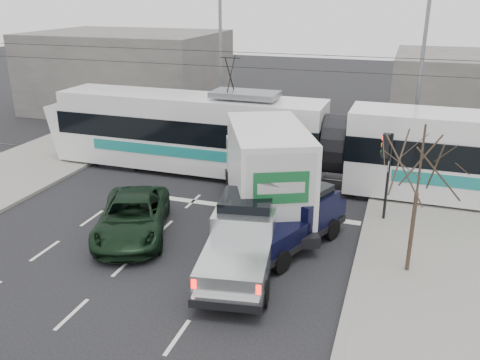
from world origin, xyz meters
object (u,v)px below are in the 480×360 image
(traffic_signal, at_px, (386,158))
(box_truck, at_px, (266,171))
(bare_tree, at_px, (420,167))
(street_lamp_far, at_px, (218,58))
(street_lamp_near, at_px, (417,71))
(silver_pickup, at_px, (243,235))
(navy_pickup, at_px, (294,218))
(green_car, at_px, (132,217))
(tram, at_px, (335,145))

(traffic_signal, distance_m, box_truck, 4.83)
(bare_tree, relative_size, street_lamp_far, 0.56)
(street_lamp_near, relative_size, street_lamp_far, 1.00)
(street_lamp_far, xyz_separation_m, silver_pickup, (6.38, -14.64, -4.00))
(bare_tree, xyz_separation_m, navy_pickup, (-4.10, 0.87, -2.72))
(traffic_signal, relative_size, green_car, 0.66)
(bare_tree, xyz_separation_m, tram, (-3.61, 7.33, -1.69))
(traffic_signal, height_order, street_lamp_far, street_lamp_far)
(bare_tree, height_order, traffic_signal, bare_tree)
(traffic_signal, distance_m, street_lamp_far, 14.47)
(box_truck, bearing_deg, street_lamp_near, 32.64)
(traffic_signal, relative_size, silver_pickup, 0.56)
(street_lamp_far, relative_size, box_truck, 1.06)
(tram, bearing_deg, green_car, -129.92)
(tram, bearing_deg, silver_pickup, -101.14)
(tram, bearing_deg, box_truck, -116.11)
(navy_pickup, xyz_separation_m, green_car, (-6.07, -1.17, -0.31))
(traffic_signal, relative_size, navy_pickup, 0.66)
(tram, height_order, green_car, tram)
(street_lamp_near, height_order, box_truck, street_lamp_near)
(tram, height_order, box_truck, tram)
(box_truck, bearing_deg, traffic_signal, -12.51)
(bare_tree, relative_size, street_lamp_near, 0.56)
(traffic_signal, bearing_deg, street_lamp_far, 138.28)
(bare_tree, bearing_deg, tram, 116.24)
(silver_pickup, xyz_separation_m, navy_pickup, (1.30, 2.01, -0.04))
(silver_pickup, bearing_deg, navy_pickup, 48.07)
(bare_tree, bearing_deg, navy_pickup, 167.97)
(box_truck, bearing_deg, bare_tree, -51.84)
(bare_tree, relative_size, tram, 0.17)
(bare_tree, xyz_separation_m, street_lamp_far, (-11.79, 13.50, 1.32))
(silver_pickup, relative_size, box_truck, 0.76)
(street_lamp_far, distance_m, box_truck, 12.47)
(traffic_signal, bearing_deg, bare_tree, -74.24)
(tram, distance_m, green_car, 10.15)
(street_lamp_far, relative_size, tram, 0.31)
(street_lamp_near, height_order, silver_pickup, street_lamp_near)
(street_lamp_far, height_order, silver_pickup, street_lamp_far)
(navy_pickup, bearing_deg, street_lamp_far, 143.63)
(navy_pickup, bearing_deg, bare_tree, 10.27)
(bare_tree, bearing_deg, green_car, -178.32)
(traffic_signal, distance_m, silver_pickup, 6.88)
(tram, xyz_separation_m, silver_pickup, (-1.79, -8.47, -0.99))
(bare_tree, xyz_separation_m, silver_pickup, (-5.40, -1.14, -2.68))
(street_lamp_far, height_order, navy_pickup, street_lamp_far)
(street_lamp_near, relative_size, box_truck, 1.06)
(navy_pickup, relative_size, green_car, 1.00)
(tram, distance_m, silver_pickup, 8.71)
(bare_tree, bearing_deg, box_truck, 152.48)
(navy_pickup, bearing_deg, traffic_signal, 68.71)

